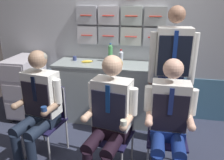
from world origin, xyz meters
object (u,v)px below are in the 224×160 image
object	(u,v)px
snack_banana	(87,62)
crew_member_by_counter	(169,117)
folding_chair_right	(115,125)
water_bottle_blue_cap	(165,59)
crew_member_standing	(172,67)
crew_member_left	(38,103)
service_trolley	(26,86)
crew_member_right	(109,114)
paper_cup_tan	(109,64)
folding_chair_left	(48,113)
folding_chair_by_counter	(167,126)

from	to	relation	value
snack_banana	crew_member_by_counter	bearing A→B (deg)	-42.09
folding_chair_right	water_bottle_blue_cap	world-z (taller)	water_bottle_blue_cap
crew_member_standing	crew_member_left	bearing A→B (deg)	-157.83
service_trolley	snack_banana	bearing A→B (deg)	6.58
crew_member_right	paper_cup_tan	xyz separation A→B (m)	(-0.21, 0.97, 0.23)
crew_member_standing	water_bottle_blue_cap	world-z (taller)	crew_member_standing
service_trolley	folding_chair_left	bearing A→B (deg)	-45.23
folding_chair_right	water_bottle_blue_cap	distance (m)	1.17
folding_chair_right	folding_chair_by_counter	bearing A→B (deg)	8.52
crew_member_right	folding_chair_right	bearing A→B (deg)	79.59
crew_member_standing	folding_chair_left	bearing A→B (deg)	-162.99
crew_member_right	water_bottle_blue_cap	bearing A→B (deg)	62.97
service_trolley	folding_chair_left	size ratio (longest dim) A/B	1.16
folding_chair_right	paper_cup_tan	distance (m)	0.96
water_bottle_blue_cap	paper_cup_tan	world-z (taller)	water_bottle_blue_cap
crew_member_right	paper_cup_tan	bearing A→B (deg)	102.24
crew_member_left	crew_member_by_counter	bearing A→B (deg)	-1.06
water_bottle_blue_cap	folding_chair_right	bearing A→B (deg)	-119.50
snack_banana	folding_chair_left	bearing A→B (deg)	-105.11
folding_chair_left	crew_member_standing	bearing A→B (deg)	17.01
crew_member_right	snack_banana	size ratio (longest dim) A/B	7.50
crew_member_right	water_bottle_blue_cap	world-z (taller)	crew_member_right
crew_member_by_counter	paper_cup_tan	size ratio (longest dim) A/B	15.74
crew_member_left	folding_chair_by_counter	xyz separation A→B (m)	(1.41, 0.13, -0.20)
crew_member_by_counter	crew_member_standing	world-z (taller)	crew_member_standing
crew_member_left	service_trolley	bearing A→B (deg)	128.33
folding_chair_left	crew_member_by_counter	xyz separation A→B (m)	(1.38, -0.18, 0.19)
folding_chair_by_counter	water_bottle_blue_cap	xyz separation A→B (m)	(-0.04, 0.82, 0.53)
service_trolley	crew_member_by_counter	size ratio (longest dim) A/B	0.75
service_trolley	water_bottle_blue_cap	xyz separation A→B (m)	(2.08, 0.05, 0.52)
folding_chair_by_counter	paper_cup_tan	size ratio (longest dim) A/B	10.26
water_bottle_blue_cap	snack_banana	world-z (taller)	water_bottle_blue_cap
folding_chair_by_counter	snack_banana	xyz separation A→B (m)	(-1.15, 0.88, 0.42)
service_trolley	crew_member_by_counter	distance (m)	2.32
crew_member_by_counter	crew_member_right	bearing A→B (deg)	-172.28
crew_member_left	paper_cup_tan	size ratio (longest dim) A/B	15.91
folding_chair_by_counter	paper_cup_tan	distance (m)	1.17
water_bottle_blue_cap	crew_member_right	bearing A→B (deg)	-117.03
folding_chair_left	water_bottle_blue_cap	bearing A→B (deg)	30.81
folding_chair_right	service_trolley	bearing A→B (deg)	151.47
folding_chair_right	folding_chair_by_counter	xyz separation A→B (m)	(0.55, 0.08, 0.00)
service_trolley	paper_cup_tan	world-z (taller)	paper_cup_tan
folding_chair_left	snack_banana	distance (m)	0.98
crew_member_right	folding_chair_left	bearing A→B (deg)	161.99
snack_banana	crew_member_standing	bearing A→B (deg)	-19.96
service_trolley	snack_banana	size ratio (longest dim) A/B	5.54
folding_chair_right	snack_banana	size ratio (longest dim) A/B	4.79
folding_chair_by_counter	paper_cup_tan	bearing A→B (deg)	137.14
crew_member_right	folding_chair_by_counter	size ratio (longest dim) A/B	1.56
service_trolley	paper_cup_tan	distance (m)	1.40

